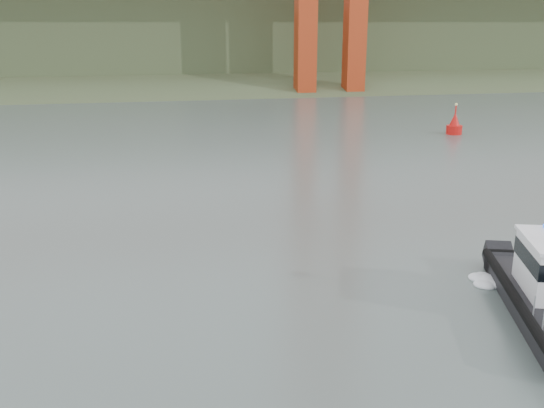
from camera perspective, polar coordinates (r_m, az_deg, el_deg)
The scene contains 3 objects.
ground at distance 23.14m, azimuth 5.66°, elevation -11.81°, with size 400.00×400.00×0.00m, color #45524F.
headlands at distance 145.09m, azimuth -9.17°, elevation 14.93°, with size 500.00×105.36×27.12m.
nav_buoy at distance 65.44m, azimuth 16.79°, elevation 7.09°, with size 1.61×1.61×3.36m.
Camera 1 is at (-6.15, -19.40, 11.01)m, focal length 40.00 mm.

